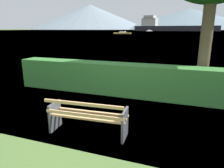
# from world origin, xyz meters

# --- Properties ---
(ground_plane) EXTENTS (1400.00, 1400.00, 0.00)m
(ground_plane) POSITION_xyz_m (0.00, 0.00, 0.00)
(ground_plane) COLOR #4C6B33
(water_surface) EXTENTS (620.00, 620.00, 0.00)m
(water_surface) POSITION_xyz_m (0.00, 309.27, 0.00)
(water_surface) COLOR slate
(water_surface) RESTS_ON ground_plane
(park_bench) EXTENTS (1.84, 0.69, 0.87)m
(park_bench) POSITION_xyz_m (0.00, -0.06, 0.43)
(park_bench) COLOR tan
(park_bench) RESTS_ON ground_plane
(hedge_row) EXTENTS (8.70, 0.78, 1.15)m
(hedge_row) POSITION_xyz_m (0.00, 3.09, 0.57)
(hedge_row) COLOR #387A33
(hedge_row) RESTS_ON ground_plane
(cargo_ship_large) EXTENTS (84.36, 23.25, 15.77)m
(cargo_ship_large) POSITION_xyz_m (-17.47, 222.14, 4.41)
(cargo_ship_large) COLOR #232328
(cargo_ship_large) RESTS_ON water_surface
(sailboat_mid) EXTENTS (8.14, 3.99, 1.25)m
(sailboat_mid) POSITION_xyz_m (-26.52, 89.44, 0.43)
(sailboat_mid) COLOR gold
(sailboat_mid) RESTS_ON water_surface
(tender_far) EXTENTS (5.39, 6.02, 1.44)m
(tender_far) POSITION_xyz_m (-32.68, 195.09, 0.53)
(tender_far) COLOR silver
(tender_far) RESTS_ON water_surface
(distant_hills) EXTENTS (807.52, 389.00, 80.20)m
(distant_hills) POSITION_xyz_m (6.94, 571.10, 34.38)
(distant_hills) COLOR gray
(distant_hills) RESTS_ON ground_plane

